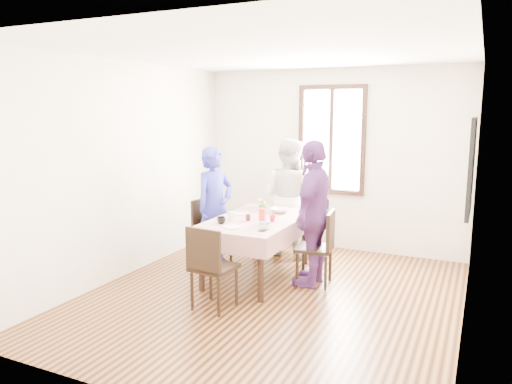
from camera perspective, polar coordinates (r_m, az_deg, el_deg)
ground at (r=5.68m, az=1.85°, el=-12.09°), size 4.50×4.50×0.00m
back_wall at (r=7.43m, az=8.81°, el=3.73°), size 4.00×0.00×4.00m
right_wall at (r=4.91m, az=23.92°, el=-0.01°), size 0.00×4.50×4.50m
window_frame at (r=7.39m, az=8.83°, el=6.03°), size 1.02×0.06×1.62m
window_pane at (r=7.40m, az=8.85°, el=6.03°), size 0.90×0.02×1.50m
art_poster at (r=5.18m, az=23.94°, el=2.69°), size 0.04×0.76×0.96m
dining_table at (r=6.19m, az=0.20°, el=-6.56°), size 0.88×1.59×0.75m
tablecloth at (r=6.09m, az=0.20°, el=-3.12°), size 1.00×1.71×0.01m
chair_left at (r=6.62m, az=-5.03°, el=-4.79°), size 0.46×0.46×0.91m
chair_right at (r=5.95m, az=6.85°, el=-6.49°), size 0.47×0.47×0.91m
chair_far at (r=7.14m, az=3.91°, el=-3.71°), size 0.46×0.46×0.91m
chair_near at (r=5.24m, az=-4.92°, el=-8.73°), size 0.45×0.45×0.91m
person_left at (r=6.53m, az=-4.92°, el=-1.81°), size 0.57×0.69×1.62m
person_far at (r=7.04m, az=3.89°, el=-0.64°), size 0.97×0.85×1.69m
person_right at (r=5.85m, az=6.75°, el=-2.50°), size 0.45×1.04×1.75m
mug_black at (r=5.80m, az=-4.08°, el=-3.33°), size 0.14×0.14×0.08m
mug_flag at (r=5.89m, az=1.94°, el=-3.13°), size 0.11×0.11×0.08m
mug_green at (r=6.47m, az=0.75°, el=-1.95°), size 0.14×0.14×0.08m
serving_bowl at (r=6.41m, az=2.83°, el=-2.17°), size 0.25×0.25×0.06m
juice_carton at (r=5.75m, az=0.76°, el=-2.88°), size 0.06×0.06×0.19m
butter_tub at (r=5.54m, az=1.03°, el=-4.00°), size 0.13×0.13×0.06m
jam_jar at (r=5.94m, az=-0.95°, el=-3.01°), size 0.06×0.06×0.08m
drinking_glass at (r=5.95m, az=-2.90°, el=-2.85°), size 0.08×0.08×0.11m
smartphone at (r=5.48m, az=0.88°, el=-4.46°), size 0.07×0.15×0.01m
flower_vase at (r=6.11m, az=0.70°, el=-2.45°), size 0.06×0.06×0.12m
plate_left at (r=6.32m, az=-1.87°, el=-2.54°), size 0.20×0.20×0.01m
plate_far at (r=6.65m, az=2.26°, el=-1.93°), size 0.20×0.20×0.01m
plate_near at (r=5.61m, az=-2.81°, el=-4.12°), size 0.20×0.20×0.01m
butter_lid at (r=5.54m, az=1.03°, el=-3.62°), size 0.12×0.12×0.01m
flower_bunch at (r=6.09m, az=0.70°, el=-1.44°), size 0.09×0.09×0.10m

